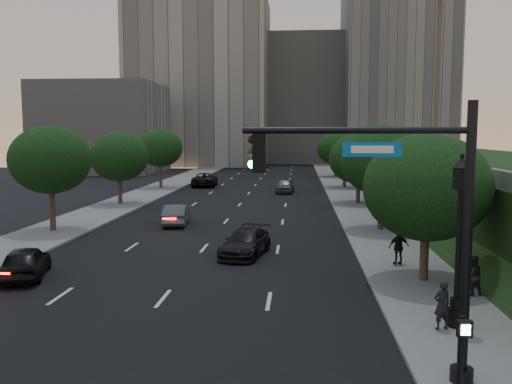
# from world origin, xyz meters

# --- Properties ---
(ground) EXTENTS (160.00, 160.00, 0.00)m
(ground) POSITION_xyz_m (0.00, 0.00, 0.00)
(ground) COLOR black
(ground) RESTS_ON ground
(road_surface) EXTENTS (16.00, 140.00, 0.02)m
(road_surface) POSITION_xyz_m (0.00, 30.00, 0.01)
(road_surface) COLOR black
(road_surface) RESTS_ON ground
(sidewalk_right) EXTENTS (4.50, 140.00, 0.15)m
(sidewalk_right) POSITION_xyz_m (10.25, 30.00, 0.07)
(sidewalk_right) COLOR slate
(sidewalk_right) RESTS_ON ground
(sidewalk_left) EXTENTS (4.50, 140.00, 0.15)m
(sidewalk_left) POSITION_xyz_m (-10.25, 30.00, 0.07)
(sidewalk_left) COLOR slate
(sidewalk_left) RESTS_ON ground
(parapet_wall) EXTENTS (0.35, 90.00, 0.70)m
(parapet_wall) POSITION_xyz_m (13.50, 28.00, 4.35)
(parapet_wall) COLOR slate
(parapet_wall) RESTS_ON embankment
(office_block_left) EXTENTS (26.00, 20.00, 32.00)m
(office_block_left) POSITION_xyz_m (-14.00, 92.00, 16.00)
(office_block_left) COLOR gray
(office_block_left) RESTS_ON ground
(office_block_mid) EXTENTS (22.00, 18.00, 26.00)m
(office_block_mid) POSITION_xyz_m (6.00, 102.00, 13.00)
(office_block_mid) COLOR #9D9990
(office_block_mid) RESTS_ON ground
(office_block_right) EXTENTS (20.00, 22.00, 36.00)m
(office_block_right) POSITION_xyz_m (24.00, 96.00, 18.00)
(office_block_right) COLOR gray
(office_block_right) RESTS_ON ground
(office_block_filler) EXTENTS (18.00, 16.00, 14.00)m
(office_block_filler) POSITION_xyz_m (-26.00, 70.00, 7.00)
(office_block_filler) COLOR #9D9990
(office_block_filler) RESTS_ON ground
(tree_right_a) EXTENTS (5.20, 5.20, 6.24)m
(tree_right_a) POSITION_xyz_m (10.30, 8.00, 4.02)
(tree_right_a) COLOR #38281C
(tree_right_a) RESTS_ON ground
(tree_right_b) EXTENTS (5.20, 5.20, 6.74)m
(tree_right_b) POSITION_xyz_m (10.30, 20.00, 4.52)
(tree_right_b) COLOR #38281C
(tree_right_b) RESTS_ON ground
(tree_right_c) EXTENTS (5.20, 5.20, 6.24)m
(tree_right_c) POSITION_xyz_m (10.30, 33.00, 4.02)
(tree_right_c) COLOR #38281C
(tree_right_c) RESTS_ON ground
(tree_right_d) EXTENTS (5.20, 5.20, 6.74)m
(tree_right_d) POSITION_xyz_m (10.30, 47.00, 4.52)
(tree_right_d) COLOR #38281C
(tree_right_d) RESTS_ON ground
(tree_right_e) EXTENTS (5.20, 5.20, 6.24)m
(tree_right_e) POSITION_xyz_m (10.30, 62.00, 4.02)
(tree_right_e) COLOR #38281C
(tree_right_e) RESTS_ON ground
(tree_left_b) EXTENTS (5.00, 5.00, 6.71)m
(tree_left_b) POSITION_xyz_m (-10.30, 18.00, 4.58)
(tree_left_b) COLOR #38281C
(tree_left_b) RESTS_ON ground
(tree_left_c) EXTENTS (5.00, 5.00, 6.34)m
(tree_left_c) POSITION_xyz_m (-10.30, 31.00, 4.21)
(tree_left_c) COLOR #38281C
(tree_left_c) RESTS_ON ground
(tree_left_d) EXTENTS (5.00, 5.00, 6.71)m
(tree_left_d) POSITION_xyz_m (-10.30, 45.00, 4.58)
(tree_left_d) COLOR #38281C
(tree_left_d) RESTS_ON ground
(traffic_signal_mast) EXTENTS (5.68, 0.56, 7.00)m
(traffic_signal_mast) POSITION_xyz_m (8.00, -1.42, 3.67)
(traffic_signal_mast) COLOR black
(traffic_signal_mast) RESTS_ON ground
(street_lamp) EXTENTS (0.64, 0.64, 5.62)m
(street_lamp) POSITION_xyz_m (10.06, 2.53, 2.63)
(street_lamp) COLOR black
(street_lamp) RESTS_ON ground
(pedestrian_signal) EXTENTS (0.30, 0.33, 2.50)m
(pedestrian_signal) POSITION_xyz_m (8.42, -3.52, 1.57)
(pedestrian_signal) COLOR black
(pedestrian_signal) RESTS_ON ground
(sedan_near_left) EXTENTS (2.74, 4.42, 1.41)m
(sedan_near_left) POSITION_xyz_m (-6.65, 7.51, 0.70)
(sedan_near_left) COLOR black
(sedan_near_left) RESTS_ON ground
(sedan_mid_left) EXTENTS (1.89, 4.40, 1.41)m
(sedan_mid_left) POSITION_xyz_m (-3.19, 21.44, 0.71)
(sedan_mid_left) COLOR #4E4F54
(sedan_mid_left) RESTS_ON ground
(sedan_far_left) EXTENTS (3.02, 5.93, 1.60)m
(sedan_far_left) POSITION_xyz_m (-5.80, 47.87, 0.80)
(sedan_far_left) COLOR black
(sedan_far_left) RESTS_ON ground
(sedan_near_right) EXTENTS (2.69, 4.86, 1.33)m
(sedan_near_right) POSITION_xyz_m (2.40, 12.53, 0.67)
(sedan_near_right) COLOR black
(sedan_near_right) RESTS_ON ground
(sedan_far_right) EXTENTS (2.07, 4.48, 1.49)m
(sedan_far_right) POSITION_xyz_m (3.72, 41.77, 0.74)
(sedan_far_right) COLOR #4D4F53
(sedan_far_right) RESTS_ON ground
(pedestrian_a) EXTENTS (0.66, 0.54, 1.56)m
(pedestrian_a) POSITION_xyz_m (9.53, 2.19, 0.93)
(pedestrian_a) COLOR black
(pedestrian_a) RESTS_ON sidewalk_right
(pedestrian_b) EXTENTS (0.86, 0.75, 1.53)m
(pedestrian_b) POSITION_xyz_m (11.61, 5.89, 0.92)
(pedestrian_b) COLOR black
(pedestrian_b) RESTS_ON sidewalk_right
(pedestrian_c) EXTENTS (1.06, 0.66, 1.68)m
(pedestrian_c) POSITION_xyz_m (9.73, 10.57, 0.99)
(pedestrian_c) COLOR black
(pedestrian_c) RESTS_ON sidewalk_right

